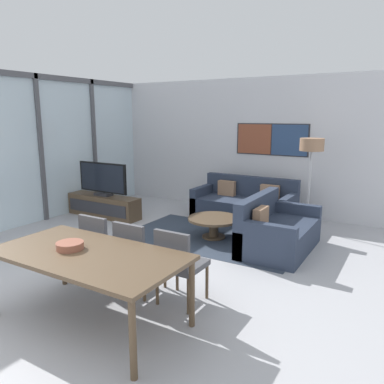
{
  "coord_description": "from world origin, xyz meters",
  "views": [
    {
      "loc": [
        3.28,
        -1.88,
        2.04
      ],
      "look_at": [
        0.57,
        2.66,
        0.95
      ],
      "focal_mm": 35.0,
      "sensor_mm": 36.0,
      "label": 1
    }
  ],
  "objects_px": {
    "fruit_bowl": "(70,245)",
    "coffee_table": "(214,223)",
    "sofa_side": "(275,232)",
    "television": "(103,179)",
    "dining_chair_left": "(101,243)",
    "floor_lamp": "(312,150)",
    "sofa_main": "(245,206)",
    "dining_table": "(88,258)",
    "dining_chair_centre": "(136,252)",
    "dining_chair_right": "(179,261)",
    "tv_console": "(104,206)"
  },
  "relations": [
    {
      "from": "sofa_side",
      "to": "floor_lamp",
      "type": "height_order",
      "value": "floor_lamp"
    },
    {
      "from": "coffee_table",
      "to": "floor_lamp",
      "type": "bearing_deg",
      "value": 46.65
    },
    {
      "from": "sofa_main",
      "to": "dining_table",
      "type": "relative_size",
      "value": 1.0
    },
    {
      "from": "floor_lamp",
      "to": "sofa_side",
      "type": "bearing_deg",
      "value": -97.38
    },
    {
      "from": "dining_chair_centre",
      "to": "fruit_bowl",
      "type": "relative_size",
      "value": 3.17
    },
    {
      "from": "fruit_bowl",
      "to": "coffee_table",
      "type": "bearing_deg",
      "value": 88.84
    },
    {
      "from": "dining_table",
      "to": "fruit_bowl",
      "type": "bearing_deg",
      "value": -174.05
    },
    {
      "from": "sofa_main",
      "to": "dining_chair_left",
      "type": "distance_m",
      "value": 3.58
    },
    {
      "from": "television",
      "to": "sofa_side",
      "type": "xyz_separation_m",
      "value": [
        3.62,
        -0.07,
        -0.5
      ]
    },
    {
      "from": "dining_table",
      "to": "dining_chair_centre",
      "type": "xyz_separation_m",
      "value": [
        -0.0,
        0.73,
        -0.17
      ]
    },
    {
      "from": "sofa_side",
      "to": "fruit_bowl",
      "type": "height_order",
      "value": "sofa_side"
    },
    {
      "from": "dining_chair_right",
      "to": "floor_lamp",
      "type": "bearing_deg",
      "value": 81.9
    },
    {
      "from": "tv_console",
      "to": "sofa_side",
      "type": "distance_m",
      "value": 3.62
    },
    {
      "from": "dining_chair_left",
      "to": "fruit_bowl",
      "type": "height_order",
      "value": "dining_chair_left"
    },
    {
      "from": "fruit_bowl",
      "to": "sofa_side",
      "type": "bearing_deg",
      "value": 69.35
    },
    {
      "from": "dining_chair_right",
      "to": "floor_lamp",
      "type": "xyz_separation_m",
      "value": [
        0.5,
        3.52,
        0.94
      ]
    },
    {
      "from": "television",
      "to": "dining_chair_right",
      "type": "bearing_deg",
      "value": -34.64
    },
    {
      "from": "coffee_table",
      "to": "fruit_bowl",
      "type": "bearing_deg",
      "value": -91.16
    },
    {
      "from": "dining_chair_centre",
      "to": "dining_table",
      "type": "bearing_deg",
      "value": -90.0
    },
    {
      "from": "fruit_bowl",
      "to": "dining_chair_centre",
      "type": "bearing_deg",
      "value": 73.56
    },
    {
      "from": "sofa_side",
      "to": "fruit_bowl",
      "type": "distance_m",
      "value": 3.22
    },
    {
      "from": "sofa_main",
      "to": "dining_chair_centre",
      "type": "bearing_deg",
      "value": -87.41
    },
    {
      "from": "dining_table",
      "to": "dining_chair_centre",
      "type": "height_order",
      "value": "dining_chair_centre"
    },
    {
      "from": "sofa_main",
      "to": "dining_table",
      "type": "xyz_separation_m",
      "value": [
        0.16,
        -4.3,
        0.4
      ]
    },
    {
      "from": "fruit_bowl",
      "to": "floor_lamp",
      "type": "distance_m",
      "value": 4.53
    },
    {
      "from": "tv_console",
      "to": "television",
      "type": "bearing_deg",
      "value": 90.0
    },
    {
      "from": "dining_chair_left",
      "to": "floor_lamp",
      "type": "bearing_deg",
      "value": 65.04
    },
    {
      "from": "dining_chair_centre",
      "to": "floor_lamp",
      "type": "height_order",
      "value": "floor_lamp"
    },
    {
      "from": "dining_chair_left",
      "to": "dining_chair_right",
      "type": "distance_m",
      "value": 1.13
    },
    {
      "from": "coffee_table",
      "to": "floor_lamp",
      "type": "xyz_separation_m",
      "value": [
        1.23,
        1.3,
        1.18
      ]
    },
    {
      "from": "dining_chair_left",
      "to": "sofa_side",
      "type": "bearing_deg",
      "value": 56.31
    },
    {
      "from": "sofa_main",
      "to": "fruit_bowl",
      "type": "xyz_separation_m",
      "value": [
        -0.06,
        -4.33,
        0.5
      ]
    },
    {
      "from": "dining_table",
      "to": "dining_chair_left",
      "type": "height_order",
      "value": "dining_chair_left"
    },
    {
      "from": "sofa_main",
      "to": "dining_chair_left",
      "type": "bearing_deg",
      "value": -96.52
    },
    {
      "from": "dining_chair_centre",
      "to": "fruit_bowl",
      "type": "distance_m",
      "value": 0.83
    },
    {
      "from": "dining_chair_right",
      "to": "dining_table",
      "type": "bearing_deg",
      "value": -127.35
    },
    {
      "from": "floor_lamp",
      "to": "dining_chair_right",
      "type": "bearing_deg",
      "value": -98.1
    },
    {
      "from": "sofa_side",
      "to": "dining_table",
      "type": "bearing_deg",
      "value": 163.06
    },
    {
      "from": "television",
      "to": "dining_table",
      "type": "distance_m",
      "value": 4.07
    },
    {
      "from": "coffee_table",
      "to": "dining_chair_left",
      "type": "xyz_separation_m",
      "value": [
        -0.41,
        -2.21,
        0.23
      ]
    },
    {
      "from": "television",
      "to": "sofa_side",
      "type": "relative_size",
      "value": 0.8
    },
    {
      "from": "sofa_main",
      "to": "sofa_side",
      "type": "distance_m",
      "value": 1.72
    },
    {
      "from": "sofa_main",
      "to": "sofa_side",
      "type": "height_order",
      "value": "same"
    },
    {
      "from": "sofa_side",
      "to": "dining_chair_centre",
      "type": "bearing_deg",
      "value": 157.96
    },
    {
      "from": "tv_console",
      "to": "dining_chair_left",
      "type": "relative_size",
      "value": 1.9
    },
    {
      "from": "television",
      "to": "dining_chair_left",
      "type": "relative_size",
      "value": 1.4
    },
    {
      "from": "dining_table",
      "to": "sofa_main",
      "type": "bearing_deg",
      "value": 92.15
    },
    {
      "from": "sofa_side",
      "to": "coffee_table",
      "type": "distance_m",
      "value": 1.06
    },
    {
      "from": "tv_console",
      "to": "television",
      "type": "distance_m",
      "value": 0.55
    },
    {
      "from": "fruit_bowl",
      "to": "floor_lamp",
      "type": "xyz_separation_m",
      "value": [
        1.29,
        4.29,
        0.67
      ]
    }
  ]
}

